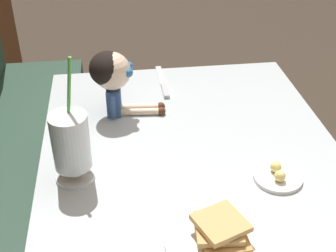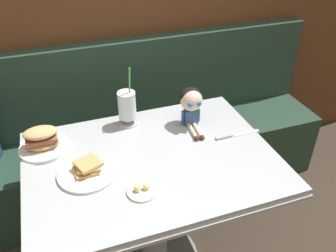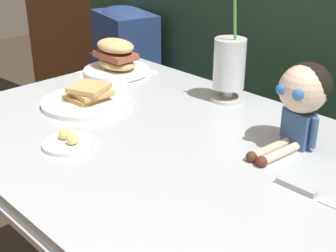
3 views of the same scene
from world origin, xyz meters
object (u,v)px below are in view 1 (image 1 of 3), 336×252
object	(u,v)px
butter_saucer	(278,176)
seated_doll	(112,75)
butter_knife	(164,86)
toast_plate	(223,237)
milkshake_glass	(71,145)

from	to	relation	value
butter_saucer	seated_doll	world-z (taller)	seated_doll
butter_knife	seated_doll	bearing A→B (deg)	129.86
toast_plate	butter_knife	world-z (taller)	toast_plate
butter_knife	seated_doll	world-z (taller)	seated_doll
milkshake_glass	seated_doll	size ratio (longest dim) A/B	1.42
butter_knife	toast_plate	bearing A→B (deg)	-176.84
toast_plate	butter_saucer	bearing A→B (deg)	-44.31
toast_plate	butter_saucer	size ratio (longest dim) A/B	2.08
milkshake_glass	seated_doll	distance (m)	0.32
butter_knife	seated_doll	distance (m)	0.25
milkshake_glass	butter_knife	size ratio (longest dim) A/B	1.34
milkshake_glass	seated_doll	xyz separation A→B (m)	(0.30, -0.11, 0.03)
butter_saucer	butter_knife	distance (m)	0.55
butter_knife	milkshake_glass	bearing A→B (deg)	147.92
toast_plate	butter_saucer	world-z (taller)	toast_plate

